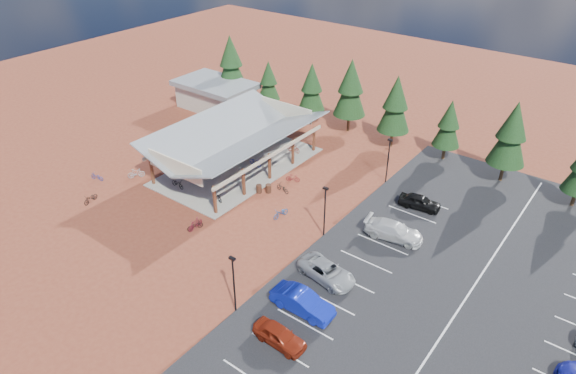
{
  "coord_description": "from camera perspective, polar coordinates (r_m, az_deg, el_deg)",
  "views": [
    {
      "loc": [
        25.37,
        -30.29,
        28.26
      ],
      "look_at": [
        -0.32,
        3.59,
        2.47
      ],
      "focal_mm": 32.0,
      "sensor_mm": 36.0,
      "label": 1
    }
  ],
  "objects": [
    {
      "name": "trash_bin_1",
      "position": [
        53.41,
        -3.24,
        -0.2
      ],
      "size": [
        0.6,
        0.6,
        0.9
      ],
      "primitive_type": "cylinder",
      "color": "#3D2115",
      "rests_on": "ground"
    },
    {
      "name": "car_4",
      "position": [
        52.35,
        14.44,
        -1.6
      ],
      "size": [
        4.31,
        2.29,
        1.39
      ],
      "primitive_type": "imported",
      "rotation": [
        0.0,
        0.0,
        1.73
      ],
      "color": "black",
      "rests_on": "asphalt_lot"
    },
    {
      "name": "car_3",
      "position": [
        47.55,
        11.67,
        -4.78
      ],
      "size": [
        5.59,
        2.93,
        1.55
      ],
      "primitive_type": "imported",
      "rotation": [
        0.0,
        0.0,
        1.72
      ],
      "color": "silver",
      "rests_on": "asphalt_lot"
    },
    {
      "name": "concrete_pad",
      "position": [
        58.64,
        -5.54,
        2.32
      ],
      "size": [
        10.6,
        18.6,
        0.1
      ],
      "primitive_type": "cube",
      "color": "gray",
      "rests_on": "ground"
    },
    {
      "name": "bike_11",
      "position": [
        48.69,
        -10.27,
        -4.05
      ],
      "size": [
        0.61,
        1.84,
        1.09
      ],
      "primitive_type": "imported",
      "rotation": [
        0.0,
        0.0,
        0.06
      ],
      "color": "maroon",
      "rests_on": "ground"
    },
    {
      "name": "lamp_post_1",
      "position": [
        45.8,
        4.11,
        -2.37
      ],
      "size": [
        0.5,
        0.25,
        5.14
      ],
      "color": "black",
      "rests_on": "ground"
    },
    {
      "name": "outbuilding",
      "position": [
        73.88,
        -8.03,
        10.13
      ],
      "size": [
        11.0,
        7.0,
        3.9
      ],
      "color": "#ADA593",
      "rests_on": "ground"
    },
    {
      "name": "bike_14",
      "position": [
        49.5,
        -0.8,
        -2.9
      ],
      "size": [
        0.9,
        1.94,
        0.98
      ],
      "primitive_type": "imported",
      "rotation": [
        0.0,
        0.0,
        -0.13
      ],
      "color": "#195299",
      "rests_on": "ground"
    },
    {
      "name": "bike_pavilion",
      "position": [
        56.92,
        -5.73,
        5.64
      ],
      "size": [
        11.65,
        19.4,
        4.97
      ],
      "color": "#5A3219",
      "rests_on": "concrete_pad"
    },
    {
      "name": "bike_12",
      "position": [
        48.68,
        -10.3,
        -4.24
      ],
      "size": [
        1.06,
        1.69,
        0.84
      ],
      "primitive_type": "imported",
      "rotation": [
        0.0,
        0.0,
        2.8
      ],
      "color": "black",
      "rests_on": "ground"
    },
    {
      "name": "bike_5",
      "position": [
        56.58,
        -5.12,
        1.76
      ],
      "size": [
        1.51,
        0.53,
        0.89
      ],
      "primitive_type": "imported",
      "rotation": [
        0.0,
        0.0,
        1.49
      ],
      "color": "#93989B",
      "rests_on": "concrete_pad"
    },
    {
      "name": "bike_8",
      "position": [
        55.44,
        -21.08,
        -1.18
      ],
      "size": [
        1.01,
        1.89,
        0.94
      ],
      "primitive_type": "imported",
      "rotation": [
        0.0,
        0.0,
        0.22
      ],
      "color": "black",
      "rests_on": "ground"
    },
    {
      "name": "lamp_post_0",
      "position": [
        38.29,
        -6.05,
        -10.31
      ],
      "size": [
        0.5,
        0.25,
        5.14
      ],
      "color": "black",
      "rests_on": "ground"
    },
    {
      "name": "bike_4",
      "position": [
        52.33,
        -7.88,
        -1.04
      ],
      "size": [
        1.92,
        1.08,
        0.95
      ],
      "primitive_type": "imported",
      "rotation": [
        0.0,
        0.0,
        1.31
      ],
      "color": "black",
      "rests_on": "concrete_pad"
    },
    {
      "name": "bike_16",
      "position": [
        53.46,
        -0.61,
        -0.11
      ],
      "size": [
        1.81,
        0.89,
        0.91
      ],
      "primitive_type": "imported",
      "rotation": [
        0.0,
        0.0,
        4.54
      ],
      "color": "black",
      "rests_on": "ground"
    },
    {
      "name": "pine_3",
      "position": [
        65.2,
        6.98,
        10.87
      ],
      "size": [
        4.09,
        4.09,
        9.53
      ],
      "color": "#382314",
      "rests_on": "ground"
    },
    {
      "name": "car_2",
      "position": [
        42.39,
        4.33,
        -9.35
      ],
      "size": [
        5.38,
        3.1,
        1.41
      ],
      "primitive_type": "imported",
      "rotation": [
        0.0,
        0.0,
        1.42
      ],
      "color": "#979A9E",
      "rests_on": "asphalt_lot"
    },
    {
      "name": "pine_6",
      "position": [
        57.88,
        23.59,
        5.45
      ],
      "size": [
        3.92,
        3.92,
        9.14
      ],
      "color": "#382314",
      "rests_on": "ground"
    },
    {
      "name": "bike_3",
      "position": [
        64.56,
        -2.23,
        5.84
      ],
      "size": [
        1.72,
        1.01,
        1.0
      ],
      "primitive_type": "imported",
      "rotation": [
        0.0,
        0.0,
        1.22
      ],
      "color": "maroon",
      "rests_on": "concrete_pad"
    },
    {
      "name": "pine_1",
      "position": [
        71.61,
        -2.17,
        11.7
      ],
      "size": [
        3.06,
        3.06,
        7.12
      ],
      "color": "#382314",
      "rests_on": "ground"
    },
    {
      "name": "bike_10",
      "position": [
        59.29,
        -20.46,
        1.08
      ],
      "size": [
        1.7,
        0.91,
        0.85
      ],
      "primitive_type": "imported",
      "rotation": [
        0.0,
        0.0,
        4.94
      ],
      "color": "navy",
      "rests_on": "ground"
    },
    {
      "name": "bike_9",
      "position": [
        58.36,
        -16.53,
        1.48
      ],
      "size": [
        1.45,
        1.82,
        1.11
      ],
      "primitive_type": "imported",
      "rotation": [
        0.0,
        0.0,
        2.55
      ],
      "color": "#999AA1",
      "rests_on": "ground"
    },
    {
      "name": "bike_2",
      "position": [
        61.48,
        -4.61,
        4.28
      ],
      "size": [
        1.54,
        0.61,
        0.79
      ],
      "primitive_type": "imported",
      "rotation": [
        0.0,
        0.0,
        1.52
      ],
      "color": "#21359F",
      "rests_on": "concrete_pad"
    },
    {
      "name": "asphalt_lot",
      "position": [
        44.2,
        19.7,
        -10.74
      ],
      "size": [
        27.0,
        44.0,
        0.04
      ],
      "primitive_type": "cube",
      "color": "black",
      "rests_on": "ground"
    },
    {
      "name": "bike_15",
      "position": [
        55.23,
        0.56,
        1.01
      ],
      "size": [
        1.59,
        1.02,
        0.93
      ],
      "primitive_type": "imported",
      "rotation": [
        0.0,
        0.0,
        1.99
      ],
      "color": "maroon",
      "rests_on": "ground"
    },
    {
      "name": "pine_2",
      "position": [
        67.2,
        2.65,
        10.99
      ],
      "size": [
        3.55,
        3.55,
        8.27
      ],
      "color": "#382314",
      "rests_on": "ground"
    },
    {
      "name": "trash_bin_0",
      "position": [
        53.42,
        -2.19,
        -0.17
      ],
      "size": [
        0.6,
        0.6,
        0.9
      ],
      "primitive_type": "cylinder",
      "color": "#3D2115",
      "rests_on": "ground"
    },
    {
      "name": "car_0",
      "position": [
        37.38,
        -0.94,
        -16.19
      ],
      "size": [
        4.13,
        1.76,
        1.39
      ],
      "primitive_type": "imported",
      "rotation": [
        0.0,
        0.0,
        1.54
      ],
      "color": "maroon",
      "rests_on": "asphalt_lot"
    },
    {
      "name": "bike_0",
      "position": [
        55.24,
        -12.18,
        0.38
      ],
      "size": [
        1.86,
        0.75,
        0.96
      ],
      "primitive_type": "imported",
      "rotation": [
        0.0,
        0.0,
        1.51
      ],
      "color": "black",
      "rests_on": "concrete_pad"
    },
    {
      "name": "pine_4",
      "position": [
        62.02,
        11.86,
        9.0
      ],
      "size": [
        3.85,
        3.85,
        8.96
      ],
      "color": "#382314",
      "rests_on": "ground"
    },
    {
      "name": "car_1",
      "position": [
        39.52,
        1.6,
        -12.65
      ],
      "size": [
        5.1,
        1.88,
        1.67
      ],
      "primitive_type": "imported",
      "rotation": [
        0.0,
        0.0,
        1.59
      ],
      "color": "#0D1D9F",
      "rests_on": "asphalt_lot"
    },
    {
      "name": "bike_7",
      "position": [
        61.05,
        0.6,
        4.33
      ],
      "size": [
        1.8,
        0.53,
        1.08
      ],
      "primitive_type": "imported",
      "rotation": [
        0.0,
        0.0,
        1.58
      ],
      "color": "maroon",
      "rests_on": "concrete_pad"
    },
    {
      "name": "pine_0",
      "position": [
        74.61,
        -6.37,
        13.65
      ],
      "size": [
        4.18,
        4.18,
        9.73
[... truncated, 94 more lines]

